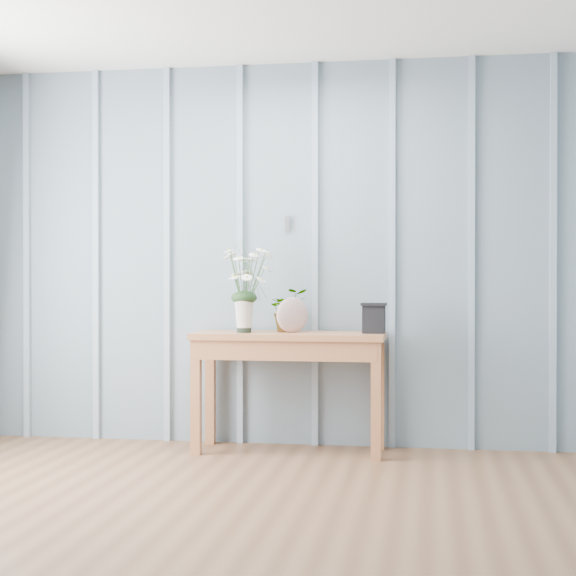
% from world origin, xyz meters
% --- Properties ---
extents(ground, '(4.50, 4.50, 0.00)m').
position_xyz_m(ground, '(0.00, 0.00, 0.00)').
color(ground, brown).
rests_on(ground, ground).
extents(room_shell, '(4.00, 4.50, 2.50)m').
position_xyz_m(room_shell, '(0.00, 0.92, 1.99)').
color(room_shell, gray).
rests_on(room_shell, ground).
extents(sideboard, '(1.20, 0.45, 0.75)m').
position_xyz_m(sideboard, '(0.12, 1.99, 0.64)').
color(sideboard, '#A6643B').
rests_on(sideboard, ground).
extents(daisy_vase, '(0.40, 0.30, 0.57)m').
position_xyz_m(daisy_vase, '(-0.16, 1.94, 1.11)').
color(daisy_vase, black).
rests_on(daisy_vase, sideboard).
extents(spider_plant, '(0.32, 0.30, 0.27)m').
position_xyz_m(spider_plant, '(0.09, 2.11, 0.89)').
color(spider_plant, '#173517').
rests_on(spider_plant, sideboard).
extents(felt_disc_vessel, '(0.22, 0.18, 0.22)m').
position_xyz_m(felt_disc_vessel, '(0.14, 1.98, 0.86)').
color(felt_disc_vessel, '#89525C').
rests_on(felt_disc_vessel, sideboard).
extents(carved_box, '(0.16, 0.12, 0.19)m').
position_xyz_m(carved_box, '(0.65, 1.99, 0.85)').
color(carved_box, black).
rests_on(carved_box, sideboard).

